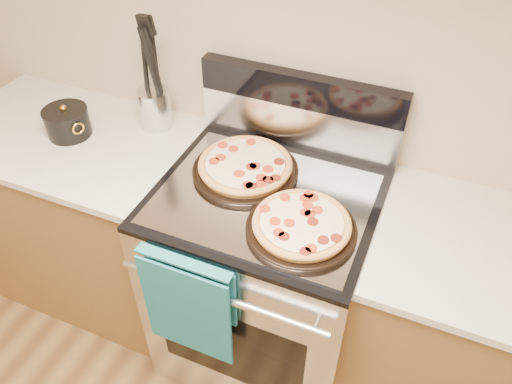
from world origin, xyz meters
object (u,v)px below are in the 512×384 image
at_px(pepperoni_pizza_front, 302,225).
at_px(range_body, 265,280).
at_px(saucepan, 68,123).
at_px(utensil_crock, 155,108).
at_px(pepperoni_pizza_back, 245,167).

bearing_deg(pepperoni_pizza_front, range_body, 142.73).
xyz_separation_m(range_body, saucepan, (-0.86, 0.04, 0.51)).
xyz_separation_m(range_body, pepperoni_pizza_front, (0.17, -0.13, 0.50)).
distance_m(utensil_crock, saucepan, 0.35).
xyz_separation_m(range_body, utensil_crock, (-0.57, 0.23, 0.54)).
height_order(range_body, utensil_crock, utensil_crock).
xyz_separation_m(pepperoni_pizza_back, utensil_crock, (-0.46, 0.16, 0.04)).
height_order(range_body, saucepan, saucepan).
distance_m(pepperoni_pizza_back, pepperoni_pizza_front, 0.34).
bearing_deg(pepperoni_pizza_back, pepperoni_pizza_front, -35.19).
bearing_deg(pepperoni_pizza_back, range_body, -31.89).
height_order(pepperoni_pizza_front, utensil_crock, utensil_crock).
bearing_deg(pepperoni_pizza_back, saucepan, -177.44).
relative_size(utensil_crock, saucepan, 0.96).
height_order(pepperoni_pizza_back, pepperoni_pizza_front, pepperoni_pizza_back).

